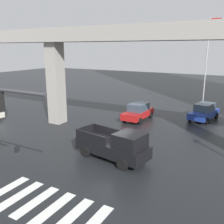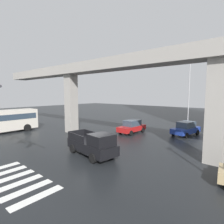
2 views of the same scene
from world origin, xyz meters
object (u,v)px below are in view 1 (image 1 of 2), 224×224
Objects in this scene: sedan_blue at (204,112)px; pickup_truck at (116,146)px; flagpole at (207,60)px; sedan_red at (138,112)px.

pickup_truck is at bearing -104.70° from sedan_blue.
pickup_truck is 16.78m from flagpole.
flagpole reaches higher than sedan_blue.
sedan_blue is 0.44× the size of flagpole.
sedan_red is (-2.57, 9.64, -0.14)m from pickup_truck.
pickup_truck is 1.22× the size of sedan_red.
pickup_truck reaches higher than sedan_blue.
sedan_blue is (3.39, 12.93, -0.14)m from pickup_truck.
sedan_blue is 1.04× the size of sedan_red.
flagpole is (5.39, 6.12, 5.15)m from sedan_red.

